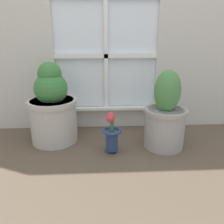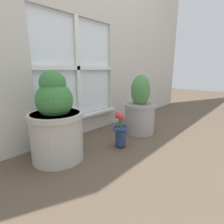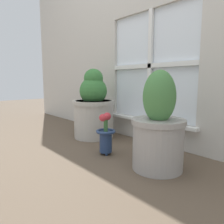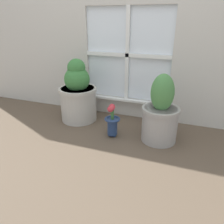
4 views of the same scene
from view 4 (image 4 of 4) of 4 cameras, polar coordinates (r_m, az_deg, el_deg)
name	(u,v)px [view 4 (image 4 of 4)]	position (r m, az deg, el deg)	size (l,w,h in m)	color
ground_plane	(106,140)	(1.96, -1.46, -7.21)	(10.00, 10.00, 0.00)	brown
potted_plant_left	(78,95)	(2.27, -8.87, 4.46)	(0.39, 0.39, 0.64)	#B7B2A8
potted_plant_right	(160,115)	(1.89, 12.53, -0.70)	(0.32, 0.32, 0.59)	#9E9993
flower_vase	(112,121)	(1.95, 0.04, -2.43)	(0.14, 0.14, 0.30)	navy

